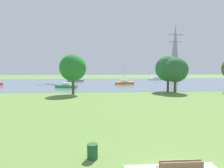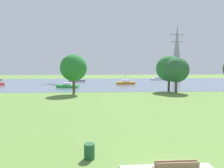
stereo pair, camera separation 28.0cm
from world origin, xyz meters
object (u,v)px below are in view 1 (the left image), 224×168
sailboat_gray (75,80)px  tree_west_near (176,70)px  tree_west_far (168,69)px  electricity_pylon (175,51)px  sailboat_green (67,86)px  sailboat_orange (124,83)px  tree_mid_shore (73,68)px  sailboat_white (156,79)px  litter_bin (92,151)px

sailboat_gray → tree_west_near: size_ratio=0.97×
tree_west_far → electricity_pylon: size_ratio=0.30×
sailboat_green → sailboat_orange: bearing=28.9°
tree_mid_shore → electricity_pylon: (37.81, 53.90, 6.82)m
tree_mid_shore → tree_west_near: 18.14m
tree_west_near → electricity_pylon: (19.70, 52.98, 7.22)m
tree_mid_shore → electricity_pylon: electricity_pylon is taller
sailboat_white → sailboat_green: (-26.66, -23.43, 0.03)m
sailboat_orange → tree_mid_shore: size_ratio=0.89×
sailboat_gray → sailboat_orange: sailboat_gray is taller
sailboat_white → tree_west_near: 33.93m
sailboat_orange → sailboat_white: bearing=50.9°
tree_west_near → tree_mid_shore: bearing=-177.1°
tree_west_far → tree_west_near: bearing=-68.1°
sailboat_white → tree_mid_shore: size_ratio=0.75×
sailboat_white → tree_mid_shore: tree_mid_shore is taller
tree_mid_shore → electricity_pylon: size_ratio=0.30×
tree_west_far → tree_mid_shore: bearing=-171.1°
sailboat_orange → sailboat_green: bearing=-151.1°
litter_bin → sailboat_gray: bearing=96.8°
sailboat_gray → electricity_pylon: size_ratio=0.27×
electricity_pylon → sailboat_green: bearing=-133.1°
litter_bin → sailboat_gray: 53.85m
sailboat_white → sailboat_gray: bearing=-167.8°
litter_bin → electricity_pylon: (33.96, 78.95, 10.92)m
litter_bin → sailboat_orange: size_ratio=0.13×
sailboat_orange → litter_bin: bearing=-99.6°
litter_bin → sailboat_white: size_ratio=0.16×
sailboat_white → sailboat_orange: 20.34m
tree_mid_shore → tree_west_far: bearing=8.9°
sailboat_green → tree_mid_shore: size_ratio=1.15×
tree_west_near → litter_bin: bearing=-118.8°
tree_mid_shore → tree_west_near: bearing=2.9°
sailboat_white → sailboat_green: bearing=-138.7°
sailboat_gray → sailboat_orange: bearing=-36.2°
sailboat_green → sailboat_orange: 15.82m
litter_bin → tree_west_near: tree_west_near is taller
electricity_pylon → sailboat_orange: bearing=-126.8°
litter_bin → electricity_pylon: electricity_pylon is taller
sailboat_orange → electricity_pylon: (26.63, 35.55, 10.87)m
sailboat_green → sailboat_gray: bearing=89.6°
sailboat_orange → tree_mid_shore: 21.87m
tree_west_far → electricity_pylon: bearing=68.3°
sailboat_green → sailboat_orange: (13.84, 7.65, -0.02)m
sailboat_white → tree_west_near: size_ratio=0.81×
sailboat_white → tree_west_near: bearing=-100.0°
sailboat_white → tree_mid_shore: bearing=-125.1°
sailboat_green → electricity_pylon: electricity_pylon is taller
litter_bin → sailboat_gray: sailboat_gray is taller
sailboat_orange → tree_west_near: tree_west_near is taller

